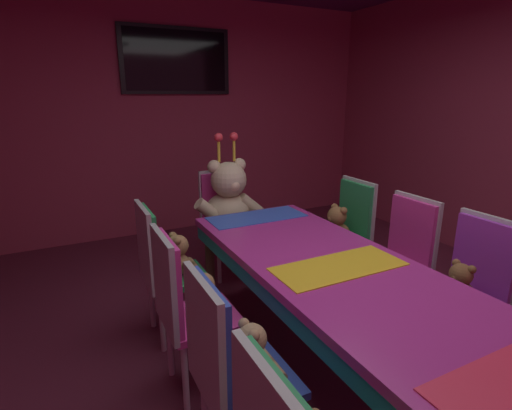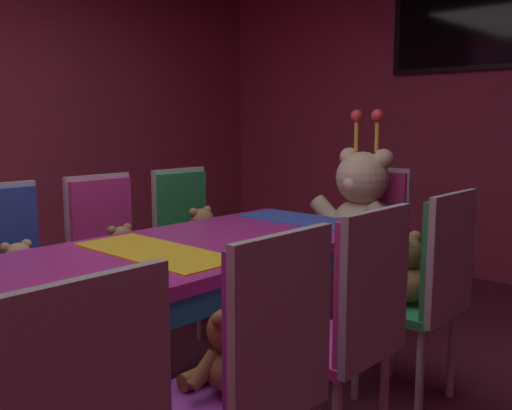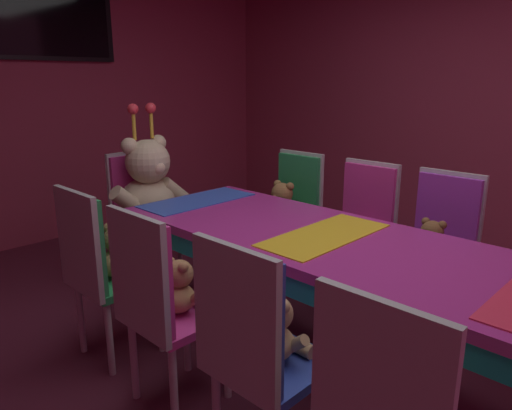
% 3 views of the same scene
% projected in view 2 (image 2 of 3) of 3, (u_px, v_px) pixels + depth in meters
% --- Properties ---
extents(wall_back, '(5.20, 0.12, 2.80)m').
position_uv_depth(wall_back, '(470.00, 106.00, 4.60)').
color(wall_back, '#99334C').
rests_on(wall_back, ground_plane).
extents(banquet_table, '(0.90, 2.43, 0.75)m').
position_uv_depth(banquet_table, '(156.00, 272.00, 2.38)').
color(banquet_table, '#B22D8C').
rests_on(banquet_table, ground_plane).
extents(chair_left_1, '(0.42, 0.41, 0.98)m').
position_uv_depth(chair_left_1, '(6.00, 264.00, 2.74)').
color(chair_left_1, '#2D47B2').
rests_on(chair_left_1, ground_plane).
extents(teddy_left_1, '(0.22, 0.29, 0.27)m').
position_uv_depth(teddy_left_1, '(19.00, 274.00, 2.65)').
color(teddy_left_1, tan).
rests_on(teddy_left_1, chair_left_1).
extents(chair_left_2, '(0.42, 0.41, 0.98)m').
position_uv_depth(chair_left_2, '(108.00, 244.00, 3.18)').
color(chair_left_2, '#CC338C').
rests_on(chair_left_2, ground_plane).
extents(teddy_left_2, '(0.22, 0.28, 0.27)m').
position_uv_depth(teddy_left_2, '(122.00, 253.00, 3.09)').
color(teddy_left_2, '#9E7247').
rests_on(teddy_left_2, chair_left_2).
extents(chair_left_3, '(0.42, 0.41, 0.98)m').
position_uv_depth(chair_left_3, '(188.00, 230.00, 3.59)').
color(chair_left_3, '#268C4C').
rests_on(chair_left_3, ground_plane).
extents(teddy_left_3, '(0.25, 0.32, 0.30)m').
position_uv_depth(teddy_left_3, '(203.00, 235.00, 3.49)').
color(teddy_left_3, '#9E7247').
rests_on(teddy_left_3, chair_left_3).
extents(chair_right_1, '(0.42, 0.41, 0.98)m').
position_uv_depth(chair_right_1, '(262.00, 361.00, 1.64)').
color(chair_right_1, purple).
rests_on(chair_right_1, ground_plane).
extents(teddy_right_1, '(0.22, 0.29, 0.27)m').
position_uv_depth(teddy_right_1, '(227.00, 355.00, 1.74)').
color(teddy_right_1, brown).
rests_on(teddy_right_1, chair_right_1).
extents(chair_right_2, '(0.42, 0.41, 0.98)m').
position_uv_depth(chair_right_2, '(356.00, 313.00, 2.04)').
color(chair_right_2, '#CC338C').
rests_on(chair_right_2, ground_plane).
extents(chair_right_3, '(0.42, 0.41, 0.98)m').
position_uv_depth(chair_right_3, '(433.00, 279.00, 2.49)').
color(chair_right_3, '#268C4C').
rests_on(chair_right_3, ground_plane).
extents(teddy_right_3, '(0.27, 0.35, 0.33)m').
position_uv_depth(teddy_right_3, '(403.00, 272.00, 2.58)').
color(teddy_right_3, olive).
rests_on(teddy_right_3, chair_right_3).
extents(throne_chair, '(0.41, 0.42, 0.98)m').
position_uv_depth(throne_chair, '(374.00, 228.00, 3.67)').
color(throne_chair, '#CC338C').
rests_on(throne_chair, ground_plane).
extents(king_teddy_bear, '(0.70, 0.54, 0.89)m').
position_uv_depth(king_teddy_bear, '(360.00, 208.00, 3.53)').
color(king_teddy_bear, beige).
rests_on(king_teddy_bear, throne_chair).
extents(wall_tv, '(1.28, 0.06, 0.75)m').
position_uv_depth(wall_tv, '(469.00, 22.00, 4.44)').
color(wall_tv, black).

